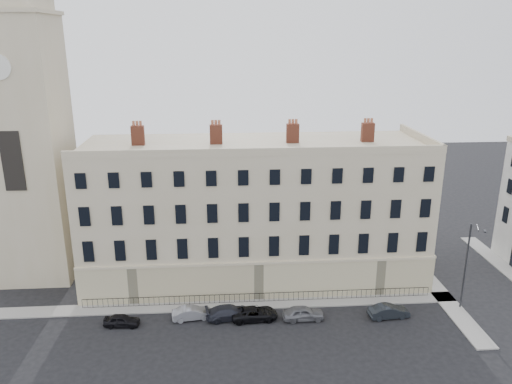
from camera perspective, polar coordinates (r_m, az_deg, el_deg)
ground at (r=47.91m, az=8.34°, el=-15.34°), size 160.00×160.00×0.00m
terrace at (r=54.46m, az=-0.12°, el=-2.16°), size 36.22×12.22×17.00m
church_tower at (r=57.41m, az=-25.27°, el=8.69°), size 8.00×8.13×44.00m
pavement_terrace at (r=51.16m, az=-4.18°, el=-12.79°), size 48.00×2.00×0.12m
pavement_east_return at (r=58.31m, az=19.40°, el=-9.80°), size 2.00×24.00×0.12m
pavement_adjacent at (r=64.37m, az=26.99°, el=-8.13°), size 2.00×20.00×0.12m
railings at (r=51.39m, az=0.37°, el=-11.97°), size 35.00×0.04×0.96m
car_a at (r=49.33m, az=-15.08°, el=-13.99°), size 3.40×1.57×1.13m
car_b at (r=49.10m, az=-7.32°, el=-13.56°), size 3.92×1.87×1.24m
car_c at (r=48.83m, az=-3.08°, el=-13.57°), size 4.74×2.54×1.31m
car_d at (r=48.67m, az=-0.18°, el=-13.71°), size 4.55×2.33×1.23m
car_e at (r=48.82m, az=5.43°, el=-13.60°), size 4.02×1.71×1.36m
car_f at (r=50.56m, az=14.94°, el=-13.04°), size 4.01×1.72×1.28m
streetlamp at (r=52.43m, az=22.98°, el=-7.47°), size 0.84×1.84×8.91m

